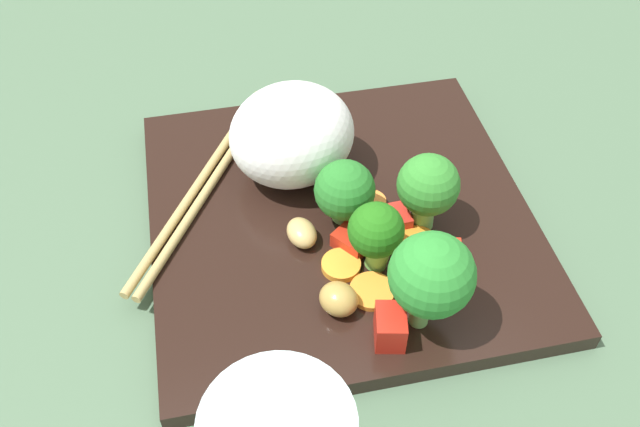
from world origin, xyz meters
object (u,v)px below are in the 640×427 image
(square_plate, at_px, (340,218))
(carrot_slice_1, at_px, (365,293))
(chopstick_pair, at_px, (206,183))
(broccoli_floret_1, at_px, (428,187))
(rice_mound, at_px, (292,135))

(square_plate, distance_m, carrot_slice_1, 0.08)
(carrot_slice_1, bearing_deg, chopstick_pair, -55.77)
(broccoli_floret_1, xyz_separation_m, carrot_slice_1, (0.06, 0.05, -0.03))
(square_plate, xyz_separation_m, chopstick_pair, (0.09, -0.05, 0.01))
(square_plate, relative_size, chopstick_pair, 1.41)
(square_plate, xyz_separation_m, rice_mound, (0.02, -0.05, 0.04))
(chopstick_pair, bearing_deg, square_plate, 94.68)
(chopstick_pair, bearing_deg, carrot_slice_1, 68.48)
(square_plate, bearing_deg, carrot_slice_1, 86.68)
(rice_mound, distance_m, chopstick_pair, 0.08)
(chopstick_pair, bearing_deg, broccoli_floret_1, 96.19)
(rice_mound, distance_m, carrot_slice_1, 0.13)
(broccoli_floret_1, height_order, chopstick_pair, broccoli_floret_1)
(rice_mound, bearing_deg, broccoli_floret_1, 135.04)
(square_plate, height_order, rice_mound, rice_mound)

